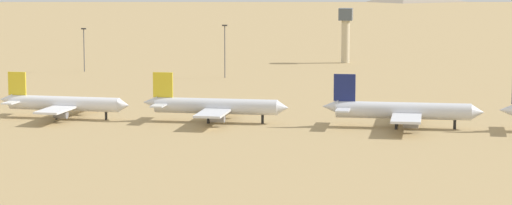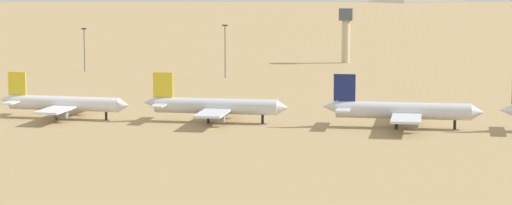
% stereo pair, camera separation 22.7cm
% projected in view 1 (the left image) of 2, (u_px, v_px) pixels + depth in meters
% --- Properties ---
extents(ground, '(4000.00, 4000.00, 0.00)m').
position_uv_depth(ground, '(210.00, 129.00, 267.21)').
color(ground, tan).
extents(parked_jet_yellow_2, '(35.36, 29.71, 11.69)m').
position_uv_depth(parked_jet_yellow_2, '(63.00, 104.00, 284.30)').
color(parked_jet_yellow_2, white).
rests_on(parked_jet_yellow_2, ground).
extents(parked_jet_yellow_3, '(37.15, 31.05, 12.32)m').
position_uv_depth(parked_jet_yellow_3, '(214.00, 106.00, 277.69)').
color(parked_jet_yellow_3, silver).
rests_on(parked_jet_yellow_3, ground).
extents(parked_jet_navy_4, '(38.83, 32.50, 12.86)m').
position_uv_depth(parked_jet_navy_4, '(402.00, 111.00, 268.41)').
color(parked_jet_navy_4, silver).
rests_on(parked_jet_navy_4, ground).
extents(control_tower, '(5.20, 5.20, 21.16)m').
position_uv_depth(control_tower, '(346.00, 30.00, 430.67)').
color(control_tower, '#C6B793').
rests_on(control_tower, ground).
extents(light_pole_west, '(1.80, 0.50, 15.66)m').
position_uv_depth(light_pole_west, '(84.00, 47.00, 398.34)').
color(light_pole_west, '#59595E').
rests_on(light_pole_west, ground).
extents(light_pole_mid, '(1.80, 0.50, 18.10)m').
position_uv_depth(light_pole_mid, '(225.00, 48.00, 378.23)').
color(light_pole_mid, '#59595E').
rests_on(light_pole_mid, ground).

